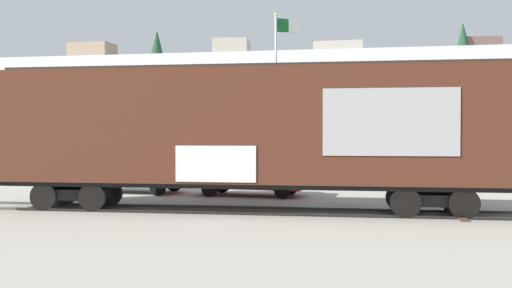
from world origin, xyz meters
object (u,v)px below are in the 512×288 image
freight_car (246,128)px  flagpole (280,79)px  parked_car_red (249,175)px  parked_car_silver (131,173)px

freight_car → flagpole: size_ratio=2.04×
freight_car → parked_car_red: size_ratio=3.87×
parked_car_silver → parked_car_red: 5.28m
freight_car → parked_car_silver: 7.98m
parked_car_red → parked_car_silver: bearing=176.7°
flagpole → parked_car_red: (-0.54, -5.56, -4.50)m
parked_car_silver → freight_car: bearing=-39.1°
flagpole → parked_car_silver: size_ratio=1.81×
flagpole → parked_car_silver: flagpole is taller
flagpole → parked_car_red: bearing=-95.6°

